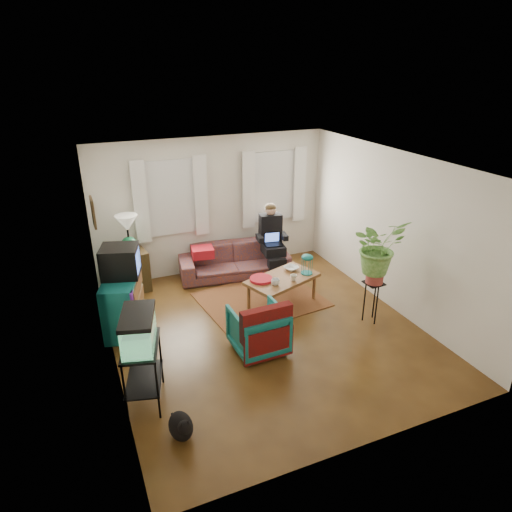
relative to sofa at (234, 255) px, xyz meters
name	(u,v)px	position (x,y,z in m)	size (l,w,h in m)	color
floor	(266,330)	(-0.24, -2.05, -0.41)	(4.50, 5.00, 0.01)	#4F2B14
ceiling	(268,163)	(-0.24, -2.05, 2.19)	(4.50, 5.00, 0.01)	white
wall_back	(213,206)	(-0.24, 0.45, 0.89)	(4.50, 0.01, 2.60)	silver
wall_front	(372,347)	(-0.24, -4.55, 0.89)	(4.50, 0.01, 2.60)	silver
wall_left	(104,281)	(-2.49, -2.05, 0.89)	(0.01, 5.00, 2.60)	silver
wall_right	(394,232)	(2.01, -2.05, 0.89)	(0.01, 5.00, 2.60)	silver
window_left	(170,198)	(-1.04, 0.43, 1.14)	(1.08, 0.04, 1.38)	white
window_right	(273,186)	(1.01, 0.43, 1.14)	(1.08, 0.04, 1.38)	white
curtains_left	(172,199)	(-1.04, 0.35, 1.14)	(1.36, 0.06, 1.50)	white
curtains_right	(275,187)	(1.01, 0.35, 1.14)	(1.36, 0.06, 1.50)	white
picture_frame	(94,212)	(-2.46, -1.20, 1.54)	(0.04, 0.32, 0.40)	#3D2616
area_rug	(261,299)	(0.07, -1.13, -0.40)	(2.00, 1.60, 0.01)	maroon
sofa	(234,255)	(0.00, 0.00, 0.00)	(2.07, 0.82, 0.81)	brown
seated_person	(272,242)	(0.74, -0.11, 0.21)	(0.52, 0.64, 1.24)	black
side_table	(132,271)	(-1.89, 0.14, -0.03)	(0.51, 0.51, 0.75)	#3B2016
table_lamp	(128,235)	(-1.89, 0.14, 0.66)	(0.38, 0.38, 0.68)	white
dresser	(123,304)	(-2.23, -1.14, 0.03)	(0.48, 0.97, 0.87)	#126A6C
crt_tv	(120,261)	(-2.19, -1.05, 0.70)	(0.53, 0.48, 0.46)	black
aquarium_stand	(144,373)	(-2.24, -2.91, 0.00)	(0.41, 0.73, 0.81)	black
aquarium	(138,329)	(-2.24, -2.91, 0.62)	(0.36, 0.66, 0.43)	#7FD899
black_cat	(181,424)	(-2.00, -3.64, -0.23)	(0.26, 0.41, 0.35)	black
armchair	(258,327)	(-0.55, -2.46, -0.04)	(0.72, 0.67, 0.74)	#11536B
serape_throw	(267,328)	(-0.55, -2.74, 0.12)	(0.74, 0.17, 0.61)	#9E0A0A
coffee_table	(282,291)	(0.34, -1.40, -0.15)	(1.22, 0.67, 0.51)	brown
cup_a	(275,282)	(0.12, -1.60, 0.15)	(0.14, 0.14, 0.11)	white
cup_b	(293,278)	(0.46, -1.57, 0.15)	(0.11, 0.11, 0.10)	beige
bowl	(291,268)	(0.62, -1.18, 0.13)	(0.24, 0.24, 0.06)	white
snack_tray	(261,279)	(-0.02, -1.35, 0.12)	(0.38, 0.38, 0.04)	#B21414
birdcage	(307,264)	(0.80, -1.42, 0.28)	(0.20, 0.20, 0.35)	#115B6B
plant_stand	(372,302)	(1.41, -2.44, -0.06)	(0.29, 0.29, 0.68)	black
potted_plant	(377,255)	(1.41, -2.44, 0.75)	(0.78, 0.67, 0.87)	#599947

